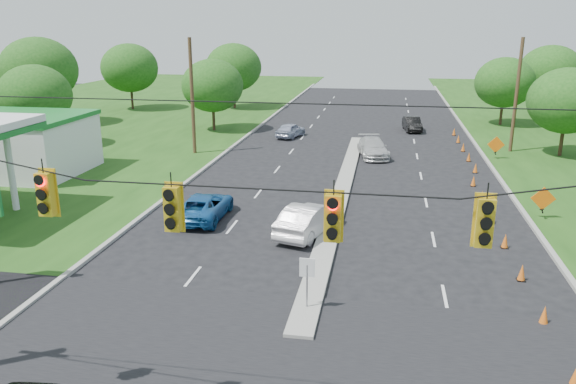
# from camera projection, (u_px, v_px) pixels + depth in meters

# --- Properties ---
(curb_left) EXTENTS (0.25, 110.00, 0.16)m
(curb_left) POSITION_uv_depth(u_px,v_px,m) (224.00, 155.00, 44.53)
(curb_left) COLOR gray
(curb_left) RESTS_ON ground
(curb_right) EXTENTS (0.25, 110.00, 0.16)m
(curb_right) POSITION_uv_depth(u_px,v_px,m) (489.00, 165.00, 41.17)
(curb_right) COLOR gray
(curb_right) RESTS_ON ground
(median) EXTENTS (1.00, 34.00, 0.18)m
(median) POSITION_uv_depth(u_px,v_px,m) (341.00, 193.00, 34.35)
(median) COLOR gray
(median) RESTS_ON ground
(median_sign) EXTENTS (0.55, 0.06, 2.05)m
(median_sign) POSITION_uv_depth(u_px,v_px,m) (307.00, 274.00, 19.78)
(median_sign) COLOR gray
(median_sign) RESTS_ON ground
(signal_span) EXTENTS (25.60, 0.32, 9.00)m
(signal_span) POSITION_uv_depth(u_px,v_px,m) (261.00, 261.00, 12.18)
(signal_span) COLOR #422D1C
(signal_span) RESTS_ON ground
(utility_pole_far_left) EXTENTS (0.28, 0.28, 9.00)m
(utility_pole_far_left) POSITION_uv_depth(u_px,v_px,m) (192.00, 97.00, 43.64)
(utility_pole_far_left) COLOR #422D1C
(utility_pole_far_left) RESTS_ON ground
(utility_pole_far_right) EXTENTS (0.28, 0.28, 9.00)m
(utility_pole_far_right) POSITION_uv_depth(u_px,v_px,m) (516.00, 96.00, 44.20)
(utility_pole_far_right) COLOR #422D1C
(utility_pole_far_right) RESTS_ON ground
(cone_0) EXTENTS (0.32, 0.32, 0.70)m
(cone_0) POSITION_uv_depth(u_px,v_px,m) (576.00, 375.00, 15.91)
(cone_0) COLOR orange
(cone_0) RESTS_ON ground
(cone_1) EXTENTS (0.32, 0.32, 0.70)m
(cone_1) POSITION_uv_depth(u_px,v_px,m) (544.00, 315.00, 19.21)
(cone_1) COLOR orange
(cone_1) RESTS_ON ground
(cone_2) EXTENTS (0.32, 0.32, 0.70)m
(cone_2) POSITION_uv_depth(u_px,v_px,m) (522.00, 272.00, 22.52)
(cone_2) COLOR orange
(cone_2) RESTS_ON ground
(cone_3) EXTENTS (0.32, 0.32, 0.70)m
(cone_3) POSITION_uv_depth(u_px,v_px,m) (505.00, 241.00, 25.82)
(cone_3) COLOR orange
(cone_3) RESTS_ON ground
(cone_4) EXTENTS (0.32, 0.32, 0.70)m
(cone_4) POSITION_uv_depth(u_px,v_px,m) (492.00, 216.00, 29.12)
(cone_4) COLOR orange
(cone_4) RESTS_ON ground
(cone_5) EXTENTS (0.32, 0.32, 0.70)m
(cone_5) POSITION_uv_depth(u_px,v_px,m) (482.00, 197.00, 32.42)
(cone_5) COLOR orange
(cone_5) RESTS_ON ground
(cone_6) EXTENTS (0.32, 0.32, 0.70)m
(cone_6) POSITION_uv_depth(u_px,v_px,m) (474.00, 181.00, 35.73)
(cone_6) COLOR orange
(cone_6) RESTS_ON ground
(cone_7) EXTENTS (0.32, 0.32, 0.70)m
(cone_7) POSITION_uv_depth(u_px,v_px,m) (475.00, 168.00, 38.93)
(cone_7) COLOR orange
(cone_7) RESTS_ON ground
(cone_8) EXTENTS (0.32, 0.32, 0.70)m
(cone_8) POSITION_uv_depth(u_px,v_px,m) (469.00, 157.00, 42.23)
(cone_8) COLOR orange
(cone_8) RESTS_ON ground
(cone_9) EXTENTS (0.32, 0.32, 0.70)m
(cone_9) POSITION_uv_depth(u_px,v_px,m) (463.00, 147.00, 45.53)
(cone_9) COLOR orange
(cone_9) RESTS_ON ground
(cone_10) EXTENTS (0.32, 0.32, 0.70)m
(cone_10) POSITION_uv_depth(u_px,v_px,m) (458.00, 139.00, 48.84)
(cone_10) COLOR orange
(cone_10) RESTS_ON ground
(cone_11) EXTENTS (0.32, 0.32, 0.70)m
(cone_11) POSITION_uv_depth(u_px,v_px,m) (454.00, 132.00, 52.14)
(cone_11) COLOR orange
(cone_11) RESTS_ON ground
(work_sign_1) EXTENTS (1.27, 0.58, 1.37)m
(work_sign_1) POSITION_uv_depth(u_px,v_px,m) (543.00, 200.00, 29.41)
(work_sign_1) COLOR black
(work_sign_1) RESTS_ON ground
(work_sign_2) EXTENTS (1.27, 0.58, 1.37)m
(work_sign_2) POSITION_uv_depth(u_px,v_px,m) (496.00, 145.00, 42.62)
(work_sign_2) COLOR black
(work_sign_2) RESTS_ON ground
(tree_2) EXTENTS (5.88, 5.88, 6.86)m
(tree_2) POSITION_uv_depth(u_px,v_px,m) (35.00, 95.00, 45.93)
(tree_2) COLOR black
(tree_2) RESTS_ON ground
(tree_3) EXTENTS (7.56, 7.56, 8.82)m
(tree_3) POSITION_uv_depth(u_px,v_px,m) (39.00, 70.00, 56.01)
(tree_3) COLOR black
(tree_3) RESTS_ON ground
(tree_4) EXTENTS (6.72, 6.72, 7.84)m
(tree_4) POSITION_uv_depth(u_px,v_px,m) (130.00, 68.00, 66.85)
(tree_4) COLOR black
(tree_4) RESTS_ON ground
(tree_5) EXTENTS (5.88, 5.88, 6.86)m
(tree_5) POSITION_uv_depth(u_px,v_px,m) (212.00, 86.00, 53.37)
(tree_5) COLOR black
(tree_5) RESTS_ON ground
(tree_6) EXTENTS (6.72, 6.72, 7.84)m
(tree_6) POSITION_uv_depth(u_px,v_px,m) (234.00, 67.00, 67.68)
(tree_6) COLOR black
(tree_6) RESTS_ON ground
(tree_9) EXTENTS (5.88, 5.88, 6.86)m
(tree_9) POSITION_uv_depth(u_px,v_px,m) (567.00, 101.00, 42.72)
(tree_9) COLOR black
(tree_9) RESTS_ON ground
(tree_11) EXTENTS (6.72, 6.72, 7.84)m
(tree_11) POSITION_uv_depth(u_px,v_px,m) (550.00, 72.00, 61.69)
(tree_11) COLOR black
(tree_11) RESTS_ON ground
(tree_12) EXTENTS (5.88, 5.88, 6.86)m
(tree_12) POSITION_uv_depth(u_px,v_px,m) (505.00, 82.00, 56.26)
(tree_12) COLOR black
(tree_12) RESTS_ON ground
(white_sedan) EXTENTS (2.80, 4.94, 1.54)m
(white_sedan) POSITION_uv_depth(u_px,v_px,m) (307.00, 219.00, 27.41)
(white_sedan) COLOR silver
(white_sedan) RESTS_ON ground
(blue_pickup) EXTENTS (2.25, 4.86, 1.35)m
(blue_pickup) POSITION_uv_depth(u_px,v_px,m) (204.00, 206.00, 29.67)
(blue_pickup) COLOR #1A5899
(blue_pickup) RESTS_ON ground
(silver_car_far) EXTENTS (2.89, 5.24, 1.44)m
(silver_car_far) POSITION_uv_depth(u_px,v_px,m) (373.00, 148.00, 43.63)
(silver_car_far) COLOR #B3B3B3
(silver_car_far) RESTS_ON ground
(silver_car_oncoming) EXTENTS (2.56, 4.18, 1.33)m
(silver_car_oncoming) POSITION_uv_depth(u_px,v_px,m) (291.00, 130.00, 51.22)
(silver_car_oncoming) COLOR #99A0B7
(silver_car_oncoming) RESTS_ON ground
(dark_car_receding) EXTENTS (1.93, 4.22, 1.34)m
(dark_car_receding) POSITION_uv_depth(u_px,v_px,m) (412.00, 124.00, 54.30)
(dark_car_receding) COLOR black
(dark_car_receding) RESTS_ON ground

